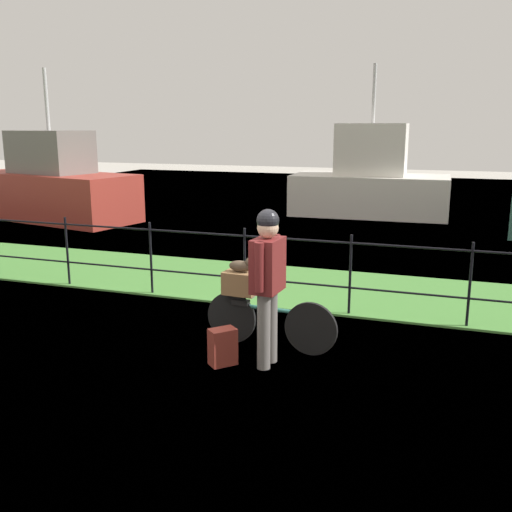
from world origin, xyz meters
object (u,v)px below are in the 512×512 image
Objects in this scene: cyclist_person at (268,274)px; moored_boat_far at (370,182)px; backpack_on_paving at (223,347)px; bicycle_main at (268,321)px; wooden_crate at (241,283)px; terrier_dog at (242,265)px; moored_boat_near at (53,187)px.

moored_boat_far is at bearing 92.88° from cyclist_person.
moored_boat_far is at bearing 42.75° from backpack_on_paving.
moored_boat_far is (-0.56, 11.12, -0.07)m from cyclist_person.
cyclist_person is 11.14m from moored_boat_far.
wooden_crate is (-0.35, 0.02, 0.42)m from bicycle_main.
terrier_dog is 10.71m from moored_boat_near.
moored_boat_near reaches higher than bicycle_main.
bicycle_main reaches higher than backpack_on_paving.
wooden_crate is 0.09× the size of moored_boat_far.
wooden_crate is 0.21m from terrier_dog.
wooden_crate is 10.69m from moored_boat_near.
moored_boat_far reaches higher than terrier_dog.
terrier_dog is (-0.32, 0.02, 0.62)m from bicycle_main.
backpack_on_paving is 11.30m from moored_boat_far.
cyclist_person is at bearing -29.33° from backpack_on_paving.
moored_boat_near is 8.82m from moored_boat_far.
backpack_on_paving is 11.16m from moored_boat_near.
backpack_on_paving is at bearing -117.17° from bicycle_main.
backpack_on_paving is (0.03, -0.64, -0.54)m from wooden_crate.
bicycle_main is at bearing -87.73° from moored_boat_far.
backpack_on_paving is 0.09× the size of moored_boat_far.
cyclist_person is 4.21× the size of backpack_on_paving.
terrier_dog is at bearing -89.46° from moored_boat_far.
backpack_on_paving is at bearing -89.24° from terrier_dog.
wooden_crate reaches higher than backpack_on_paving.
cyclist_person is (0.49, -0.49, 0.26)m from wooden_crate.
bicycle_main is 10.99m from moored_boat_near.
bicycle_main is 3.96× the size of backpack_on_paving.
wooden_crate is at bearing -40.75° from moored_boat_near.
moored_boat_near reaches higher than cyclist_person.
wooden_crate is at bearing 175.93° from terrier_dog.
bicycle_main is at bearing -4.07° from wooden_crate.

